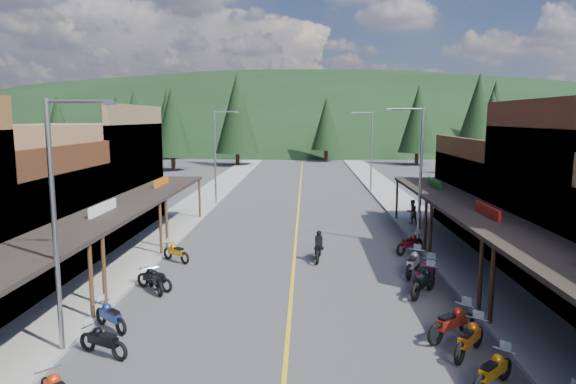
# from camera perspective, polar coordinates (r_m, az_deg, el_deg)

# --- Properties ---
(ground) EXTENTS (220.00, 220.00, 0.00)m
(ground) POSITION_cam_1_polar(r_m,az_deg,el_deg) (22.39, 0.38, -11.09)
(ground) COLOR #38383A
(ground) RESTS_ON ground
(centerline) EXTENTS (0.15, 90.00, 0.01)m
(centerline) POSITION_cam_1_polar(r_m,az_deg,el_deg) (41.78, 1.16, -1.94)
(centerline) COLOR gold
(centerline) RESTS_ON ground
(sidewalk_west) EXTENTS (3.40, 94.00, 0.15)m
(sidewalk_west) POSITION_cam_1_polar(r_m,az_deg,el_deg) (42.78, -10.58, -1.75)
(sidewalk_west) COLOR gray
(sidewalk_west) RESTS_ON ground
(sidewalk_east) EXTENTS (3.40, 94.00, 0.15)m
(sidewalk_east) POSITION_cam_1_polar(r_m,az_deg,el_deg) (42.54, 12.96, -1.87)
(sidewalk_east) COLOR gray
(sidewalk_east) RESTS_ON ground
(shop_west_3) EXTENTS (10.90, 10.20, 8.20)m
(shop_west_3) POSITION_cam_1_polar(r_m,az_deg,el_deg) (35.67, -21.79, 1.41)
(shop_west_3) COLOR brown
(shop_west_3) RESTS_ON ground
(shop_east_3) EXTENTS (10.90, 10.20, 6.20)m
(shop_east_3) POSITION_cam_1_polar(r_m,az_deg,el_deg) (35.32, 23.86, -0.39)
(shop_east_3) COLOR #4C2D16
(shop_east_3) RESTS_ON ground
(streetlight_0) EXTENTS (2.16, 0.18, 8.00)m
(streetlight_0) POSITION_cam_1_polar(r_m,az_deg,el_deg) (17.15, -24.15, -2.41)
(streetlight_0) COLOR gray
(streetlight_0) RESTS_ON ground
(streetlight_1) EXTENTS (2.16, 0.18, 8.00)m
(streetlight_1) POSITION_cam_1_polar(r_m,az_deg,el_deg) (43.87, -7.93, 4.34)
(streetlight_1) COLOR gray
(streetlight_1) RESTS_ON ground
(streetlight_2) EXTENTS (2.16, 0.18, 8.00)m
(streetlight_2) POSITION_cam_1_polar(r_m,az_deg,el_deg) (29.94, 14.27, 2.35)
(streetlight_2) COLOR gray
(streetlight_2) RESTS_ON ground
(streetlight_3) EXTENTS (2.16, 0.18, 8.00)m
(streetlight_3) POSITION_cam_1_polar(r_m,az_deg,el_deg) (51.59, 9.11, 4.89)
(streetlight_3) COLOR gray
(streetlight_3) RESTS_ON ground
(ridge_hill) EXTENTS (310.00, 140.00, 60.00)m
(ridge_hill) POSITION_cam_1_polar(r_m,az_deg,el_deg) (156.29, 1.79, 5.56)
(ridge_hill) COLOR black
(ridge_hill) RESTS_ON ground
(pine_0) EXTENTS (5.04, 5.04, 11.00)m
(pine_0) POSITION_cam_1_polar(r_m,az_deg,el_deg) (92.50, -24.22, 6.99)
(pine_0) COLOR black
(pine_0) RESTS_ON ground
(pine_1) EXTENTS (5.88, 5.88, 12.50)m
(pine_1) POSITION_cam_1_polar(r_m,az_deg,el_deg) (94.37, -13.23, 7.96)
(pine_1) COLOR black
(pine_1) RESTS_ON ground
(pine_2) EXTENTS (6.72, 6.72, 14.00)m
(pine_2) POSITION_cam_1_polar(r_m,az_deg,el_deg) (79.82, -5.69, 8.66)
(pine_2) COLOR black
(pine_2) RESTS_ON ground
(pine_3) EXTENTS (5.04, 5.04, 11.00)m
(pine_3) POSITION_cam_1_polar(r_m,az_deg,el_deg) (87.18, 4.28, 7.65)
(pine_3) COLOR black
(pine_3) RESTS_ON ground
(pine_4) EXTENTS (5.88, 5.88, 12.50)m
(pine_4) POSITION_cam_1_polar(r_m,az_deg,el_deg) (82.96, 14.25, 7.91)
(pine_4) COLOR black
(pine_4) RESTS_ON ground
(pine_5) EXTENTS (6.72, 6.72, 14.00)m
(pine_5) POSITION_cam_1_polar(r_m,az_deg,el_deg) (98.92, 21.96, 8.02)
(pine_5) COLOR black
(pine_5) RESTS_ON ground
(pine_7) EXTENTS (5.88, 5.88, 12.50)m
(pine_7) POSITION_cam_1_polar(r_m,az_deg,el_deg) (102.43, -16.71, 7.84)
(pine_7) COLOR black
(pine_7) RESTS_ON ground
(pine_8) EXTENTS (4.48, 4.48, 10.00)m
(pine_8) POSITION_cam_1_polar(r_m,az_deg,el_deg) (65.17, -18.41, 6.60)
(pine_8) COLOR black
(pine_8) RESTS_ON ground
(pine_9) EXTENTS (4.93, 4.93, 10.80)m
(pine_9) POSITION_cam_1_polar(r_m,az_deg,el_deg) (70.14, 21.66, 6.86)
(pine_9) COLOR black
(pine_9) RESTS_ON ground
(pine_10) EXTENTS (5.38, 5.38, 11.60)m
(pine_10) POSITION_cam_1_polar(r_m,az_deg,el_deg) (73.50, -12.76, 7.59)
(pine_10) COLOR black
(pine_10) RESTS_ON ground
(pine_11) EXTENTS (5.82, 5.82, 12.40)m
(pine_11) POSITION_cam_1_polar(r_m,az_deg,el_deg) (62.22, 20.36, 7.56)
(pine_11) COLOR black
(pine_11) RESTS_ON ground
(bike_west_5) EXTENTS (2.03, 1.43, 1.11)m
(bike_west_5) POSITION_cam_1_polar(r_m,az_deg,el_deg) (17.64, -19.88, -15.15)
(bike_west_5) COLOR black
(bike_west_5) RESTS_ON ground
(bike_west_6) EXTENTS (1.90, 1.75, 1.11)m
(bike_west_6) POSITION_cam_1_polar(r_m,az_deg,el_deg) (19.55, -19.13, -12.78)
(bike_west_6) COLOR navy
(bike_west_6) RESTS_ON ground
(bike_west_7) EXTENTS (1.57, 1.98, 1.11)m
(bike_west_7) POSITION_cam_1_polar(r_m,az_deg,el_deg) (22.99, -14.54, -9.38)
(bike_west_7) COLOR black
(bike_west_7) RESTS_ON ground
(bike_west_8) EXTENTS (2.04, 1.53, 1.13)m
(bike_west_8) POSITION_cam_1_polar(r_m,az_deg,el_deg) (23.24, -14.65, -9.17)
(bike_west_8) COLOR black
(bike_west_8) RESTS_ON ground
(bike_west_9) EXTENTS (1.96, 1.73, 1.13)m
(bike_west_9) POSITION_cam_1_polar(r_m,az_deg,el_deg) (27.34, -12.33, -6.45)
(bike_west_9) COLOR #A66B0B
(bike_west_9) RESTS_ON ground
(bike_east_4) EXTENTS (1.93, 1.87, 1.15)m
(bike_east_4) POSITION_cam_1_polar(r_m,az_deg,el_deg) (15.92, 21.83, -17.84)
(bike_east_4) COLOR #9F610B
(bike_east_4) RESTS_ON ground
(bike_east_5) EXTENTS (1.90, 2.16, 1.24)m
(bike_east_5) POSITION_cam_1_polar(r_m,az_deg,el_deg) (17.60, 19.52, -14.96)
(bike_east_5) COLOR #B9550D
(bike_east_5) RESTS_ON ground
(bike_east_6) EXTENTS (2.28, 1.97, 1.30)m
(bike_east_6) POSITION_cam_1_polar(r_m,az_deg,el_deg) (18.59, 17.75, -13.50)
(bike_east_6) COLOR maroon
(bike_east_6) RESTS_ON ground
(bike_east_7) EXTENTS (1.96, 2.37, 1.33)m
(bike_east_7) POSITION_cam_1_polar(r_m,az_deg,el_deg) (22.52, 14.82, -9.46)
(bike_east_7) COLOR black
(bike_east_7) RESTS_ON ground
(bike_east_8) EXTENTS (1.95, 2.39, 1.34)m
(bike_east_8) POSITION_cam_1_polar(r_m,az_deg,el_deg) (23.68, 14.95, -8.58)
(bike_east_8) COLOR maroon
(bike_east_8) RESTS_ON ground
(bike_east_9) EXTENTS (1.66, 2.40, 1.31)m
(bike_east_9) POSITION_cam_1_polar(r_m,az_deg,el_deg) (25.21, 13.76, -7.53)
(bike_east_9) COLOR #A5A4AA
(bike_east_9) RESTS_ON ground
(bike_east_10) EXTENTS (2.13, 2.06, 1.27)m
(bike_east_10) POSITION_cam_1_polar(r_m,az_deg,el_deg) (29.04, 13.40, -5.47)
(bike_east_10) COLOR maroon
(bike_east_10) RESTS_ON ground
(rider_on_bike) EXTENTS (0.94, 2.23, 1.65)m
(rider_on_bike) POSITION_cam_1_polar(r_m,az_deg,el_deg) (26.98, 3.43, -6.24)
(rider_on_bike) COLOR black
(rider_on_bike) RESTS_ON ground
(pedestrian_east_b) EXTENTS (0.93, 0.78, 1.66)m
(pedestrian_east_b) POSITION_cam_1_polar(r_m,az_deg,el_deg) (36.52, 13.60, -2.11)
(pedestrian_east_b) COLOR brown
(pedestrian_east_b) RESTS_ON sidewalk_east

